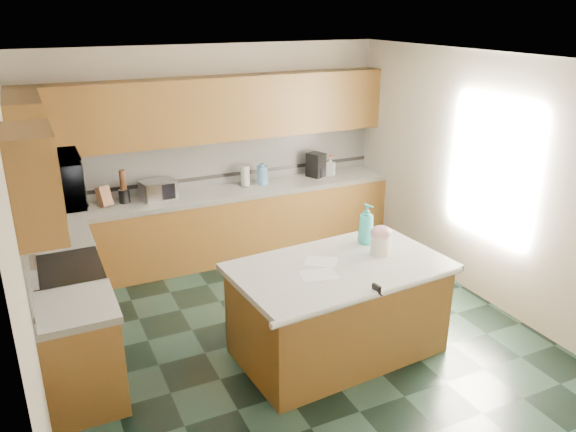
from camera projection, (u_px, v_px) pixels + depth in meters
floor at (289, 331)px, 5.75m from camera, size 4.60×4.60×0.00m
ceiling at (290, 59)px, 4.80m from camera, size 4.60×4.60×0.00m
wall_back at (212, 153)px, 7.24m from camera, size 4.60×0.04×2.70m
wall_front at (458, 327)px, 3.31m from camera, size 4.60×0.04×2.70m
wall_left at (19, 250)px, 4.35m from camera, size 0.04×4.60×2.70m
wall_right at (479, 177)px, 6.20m from camera, size 0.04×4.60×2.70m
back_base_cab at (223, 227)px, 7.29m from camera, size 4.60×0.60×0.86m
back_countertop at (222, 193)px, 7.13m from camera, size 4.60×0.64×0.06m
back_upper_cab at (215, 109)px, 6.87m from camera, size 4.60×0.33×0.78m
back_backsplash at (214, 162)px, 7.25m from camera, size 4.60×0.02×0.63m
back_accent_band at (214, 176)px, 7.31m from camera, size 4.60×0.01×0.05m
left_base_cab_rear at (65, 280)px, 5.89m from camera, size 0.60×0.82×0.86m
left_counter_rear at (59, 239)px, 5.73m from camera, size 0.64×0.82×0.06m
left_base_cab_front at (82, 357)px, 4.59m from camera, size 0.60×0.72×0.86m
left_counter_front at (74, 308)px, 4.43m from camera, size 0.64×0.72×0.06m
left_backsplash at (24, 238)px, 4.86m from camera, size 0.02×2.30×0.63m
left_accent_band at (29, 259)px, 4.94m from camera, size 0.01×2.30×0.05m
left_upper_cab_rear at (27, 137)px, 5.42m from camera, size 0.33×1.09×0.78m
left_upper_cab_front at (35, 183)px, 4.01m from camera, size 0.33×0.72×0.78m
range_body at (72, 314)px, 5.22m from camera, size 0.60×0.76×0.88m
range_oven_door at (105, 311)px, 5.35m from camera, size 0.02×0.68×0.55m
range_cooktop at (66, 269)px, 5.06m from camera, size 0.62×0.78×0.04m
range_handle at (104, 274)px, 5.23m from camera, size 0.02×0.66×0.02m
range_backguard at (32, 263)px, 4.91m from camera, size 0.06×0.76×0.18m
microwave at (52, 181)px, 4.76m from camera, size 0.50×0.73×0.41m
island_base at (338, 312)px, 5.28m from camera, size 1.92×1.19×0.86m
island_top at (340, 267)px, 5.11m from camera, size 2.03×1.30×0.06m
island_bullnose at (375, 295)px, 4.63m from camera, size 1.94×0.21×0.06m
treat_jar at (380, 245)px, 5.29m from camera, size 0.20×0.20×0.19m
treat_jar_lid at (381, 232)px, 5.25m from camera, size 0.20×0.20×0.12m
treat_jar_knob at (381, 228)px, 5.23m from camera, size 0.06×0.02×0.02m
treat_jar_knob_end_l at (378, 228)px, 5.22m from camera, size 0.03×0.03×0.03m
treat_jar_knob_end_r at (384, 227)px, 5.24m from camera, size 0.03×0.03×0.03m
soap_bottle_island at (366, 224)px, 5.50m from camera, size 0.19×0.19×0.41m
paper_sheet_a at (319, 275)px, 4.90m from camera, size 0.36×0.30×0.00m
paper_sheet_b at (321, 261)px, 5.16m from camera, size 0.37×0.35×0.00m
clamp_body at (376, 289)px, 4.64m from camera, size 0.04×0.09×0.08m
clamp_handle at (380, 294)px, 4.60m from camera, size 0.01×0.06×0.01m
knife_block at (104, 196)px, 6.55m from camera, size 0.19×0.22×0.26m
utensil_crock at (124, 196)px, 6.68m from camera, size 0.13×0.13×0.16m
utensil_bundle at (123, 180)px, 6.61m from camera, size 0.08×0.08×0.24m
toaster_oven at (158, 190)px, 6.80m from camera, size 0.44×0.34×0.23m
toaster_oven_door at (161, 193)px, 6.69m from camera, size 0.36×0.01×0.19m
paper_towel at (245, 176)px, 7.30m from camera, size 0.12×0.12×0.27m
paper_towel_base at (245, 185)px, 7.34m from camera, size 0.18×0.18×0.01m
water_jug at (262, 175)px, 7.36m from camera, size 0.15×0.15×0.24m
water_jug_neck at (262, 165)px, 7.31m from camera, size 0.07×0.07×0.03m
coffee_maker at (316, 165)px, 7.68m from camera, size 0.26×0.27×0.33m
coffee_carafe at (318, 172)px, 7.68m from camera, size 0.14×0.14×0.14m
soap_bottle_back at (330, 166)px, 7.75m from camera, size 0.17×0.17×0.26m
soap_back_cap at (331, 156)px, 7.70m from camera, size 0.02×0.02×0.03m
window_light_proxy at (492, 169)px, 5.97m from camera, size 0.02×1.40×1.10m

